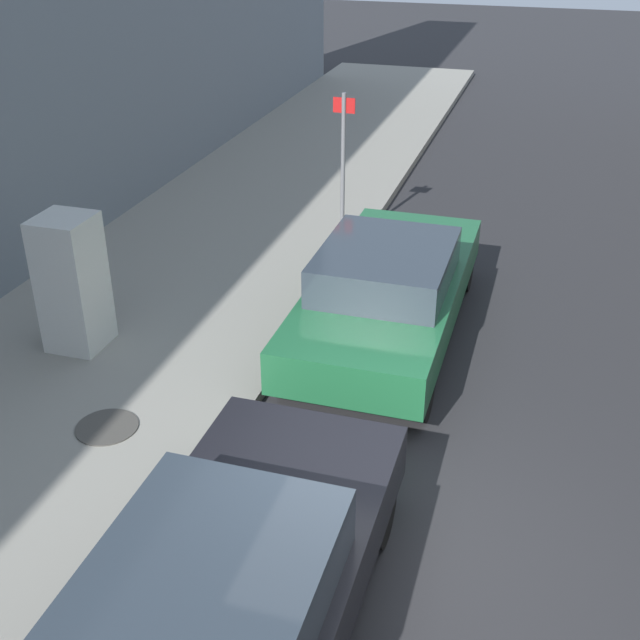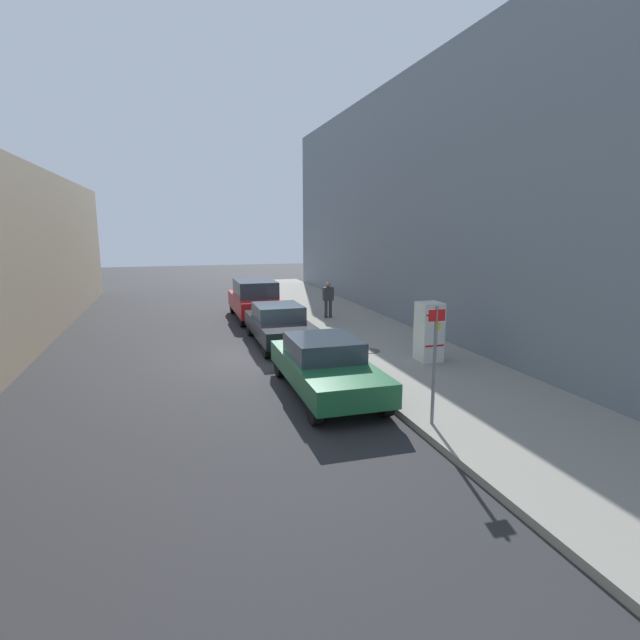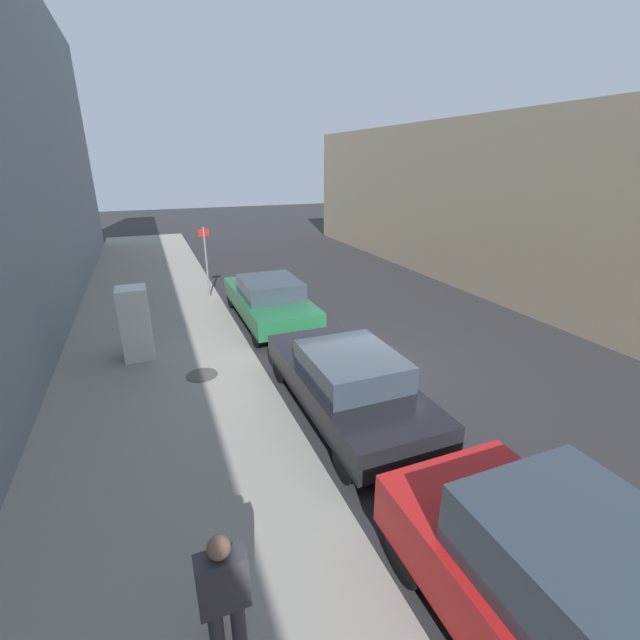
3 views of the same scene
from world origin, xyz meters
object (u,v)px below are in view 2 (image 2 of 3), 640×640
object	(u,v)px
parked_suv_red	(255,299)
parked_sedan_dark	(279,324)
street_sign_post	(435,358)
discarded_refrigerator	(429,332)
parked_sedan_green	(325,365)
pedestrian_walking_far	(328,298)

from	to	relation	value
parked_suv_red	parked_sedan_dark	distance (m)	5.25
street_sign_post	parked_suv_red	world-z (taller)	street_sign_post
parked_sedan_dark	parked_suv_red	bearing A→B (deg)	-90.00
parked_suv_red	discarded_refrigerator	bearing A→B (deg)	112.10
discarded_refrigerator	parked_sedan_dark	size ratio (longest dim) A/B	0.38
discarded_refrigerator	parked_sedan_green	bearing A→B (deg)	23.06
pedestrian_walking_far	parked_sedan_green	bearing A→B (deg)	-47.76
street_sign_post	parked_sedan_green	xyz separation A→B (m)	(1.42, -2.87, -0.80)
pedestrian_walking_far	parked_suv_red	bearing A→B (deg)	-146.89
parked_suv_red	parked_sedan_dark	bearing A→B (deg)	90.00
parked_suv_red	parked_sedan_green	bearing A→B (deg)	90.00
discarded_refrigerator	parked_sedan_dark	xyz separation A→B (m)	(3.76, -4.01, -0.31)
discarded_refrigerator	parked_sedan_green	size ratio (longest dim) A/B	0.37
street_sign_post	pedestrian_walking_far	bearing A→B (deg)	-97.37
parked_suv_red	pedestrian_walking_far	bearing A→B (deg)	153.06
parked_sedan_dark	parked_sedan_green	distance (m)	5.61
discarded_refrigerator	pedestrian_walking_far	distance (m)	7.77
parked_sedan_green	parked_sedan_dark	bearing A→B (deg)	-90.00
pedestrian_walking_far	parked_sedan_dark	world-z (taller)	pedestrian_walking_far
street_sign_post	pedestrian_walking_far	world-z (taller)	street_sign_post
discarded_refrigerator	street_sign_post	size ratio (longest dim) A/B	0.72
parked_sedan_dark	pedestrian_walking_far	bearing A→B (deg)	-128.88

